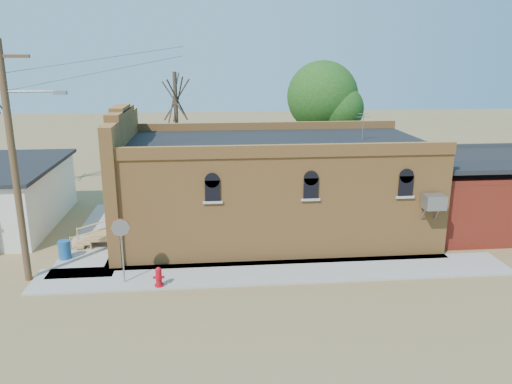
{
  "coord_description": "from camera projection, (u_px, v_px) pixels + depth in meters",
  "views": [
    {
      "loc": [
        -1.1,
        -17.35,
        8.44
      ],
      "look_at": [
        1.0,
        4.49,
        2.4
      ],
      "focal_mm": 35.0,
      "sensor_mm": 36.0,
      "label": 1
    }
  ],
  "objects": [
    {
      "name": "fire_hydrant",
      "position": [
        159.0,
        277.0,
        18.58
      ],
      "size": [
        0.44,
        0.43,
        0.77
      ],
      "rotation": [
        0.0,
        0.0,
        0.28
      ],
      "color": "#B20A16",
      "rests_on": "sidewalk_south"
    },
    {
      "name": "trash_barrel",
      "position": [
        65.0,
        250.0,
        21.12
      ],
      "size": [
        0.53,
        0.53,
        0.79
      ],
      "primitive_type": "cylinder",
      "rotation": [
        0.0,
        0.0,
        0.04
      ],
      "color": "#1B4E8A",
      "rests_on": "sidewalk_west"
    },
    {
      "name": "ground",
      "position": [
        241.0,
        284.0,
        18.99
      ],
      "size": [
        120.0,
        120.0,
        0.0
      ],
      "primitive_type": "plane",
      "color": "olive",
      "rests_on": "ground"
    },
    {
      "name": "utility_pole",
      "position": [
        15.0,
        159.0,
        18.13
      ],
      "size": [
        3.12,
        0.26,
        9.0
      ],
      "color": "#4B361E",
      "rests_on": "ground"
    },
    {
      "name": "sidewalk_south",
      "position": [
        277.0,
        272.0,
        19.98
      ],
      "size": [
        19.0,
        2.2,
        0.08
      ],
      "primitive_type": "cube",
      "color": "#9E9991",
      "rests_on": "ground"
    },
    {
      "name": "red_shed",
      "position": [
        465.0,
        184.0,
        24.73
      ],
      "size": [
        5.4,
        6.4,
        4.3
      ],
      "color": "maroon",
      "rests_on": "ground"
    },
    {
      "name": "stop_sign",
      "position": [
        121.0,
        234.0,
        18.52
      ],
      "size": [
        0.69,
        0.17,
        2.54
      ],
      "rotation": [
        0.0,
        0.0,
        -0.25
      ],
      "color": "gray",
      "rests_on": "sidewalk_south"
    },
    {
      "name": "tree_leafy",
      "position": [
        322.0,
        97.0,
        30.93
      ],
      "size": [
        4.4,
        4.4,
        8.15
      ],
      "color": "#4B372B",
      "rests_on": "ground"
    },
    {
      "name": "brick_bar",
      "position": [
        267.0,
        187.0,
        23.8
      ],
      "size": [
        16.4,
        7.97,
        6.3
      ],
      "color": "#BF7A3A",
      "rests_on": "ground"
    },
    {
      "name": "tree_bare_near",
      "position": [
        175.0,
        98.0,
        29.61
      ],
      "size": [
        2.8,
        2.8,
        7.65
      ],
      "color": "#4B372B",
      "rests_on": "ground"
    },
    {
      "name": "sidewalk_west",
      "position": [
        103.0,
        234.0,
        24.16
      ],
      "size": [
        2.6,
        10.0,
        0.08
      ],
      "primitive_type": "cube",
      "color": "#9E9991",
      "rests_on": "ground"
    }
  ]
}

